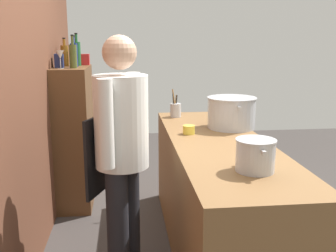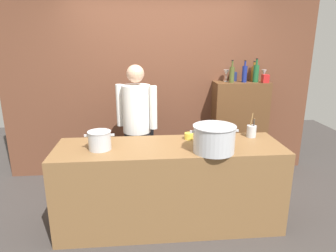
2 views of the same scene
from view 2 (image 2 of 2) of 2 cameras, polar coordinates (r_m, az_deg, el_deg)
The scene contains 17 objects.
ground_plane at distance 3.47m, azimuth 0.32°, elevation -17.87°, with size 8.00×8.00×0.00m, color #383330.
brick_back_panel at distance 4.29m, azimuth -1.48°, elevation 10.28°, with size 4.40×0.10×3.00m, color brown.
prep_counter at distance 3.24m, azimuth 0.33°, elevation -11.27°, with size 2.33×0.70×0.90m, color brown.
bar_cabinet at distance 4.47m, azimuth 13.31°, elevation -0.58°, with size 0.76×0.32×1.37m, color brown.
chef at distance 3.71m, azimuth -5.94°, elevation 0.81°, with size 0.50×0.40×1.66m.
stockpot_large at distance 2.89m, azimuth 8.78°, elevation -2.42°, with size 0.47×0.41×0.26m.
stockpot_small at distance 3.01m, azimuth -12.91°, elevation -2.67°, with size 0.29×0.23×0.19m.
utensil_crock at distance 3.43m, azimuth 15.64°, elevation -0.89°, with size 0.10×0.10×0.27m.
butter_jar at distance 3.25m, azimuth 3.98°, elevation -1.93°, with size 0.09×0.09×0.07m, color yellow.
wine_bottle_green at distance 4.33m, azimuth 16.43°, elevation 9.67°, with size 0.08×0.08×0.32m.
wine_bottle_cobalt at distance 4.29m, azimuth 14.39°, elevation 9.65°, with size 0.07×0.07×0.30m.
wine_bottle_olive at distance 4.22m, azimuth 12.08°, elevation 9.65°, with size 0.07×0.07×0.30m.
wine_bottle_amber at distance 4.45m, azimuth 16.02°, elevation 9.62°, with size 0.08×0.08×0.28m.
wine_glass_short at distance 4.31m, azimuth 11.05°, elevation 9.91°, with size 0.08×0.08×0.16m.
wine_glass_wide at distance 4.42m, azimuth 17.81°, elevation 9.59°, with size 0.07×0.07×0.17m.
spice_tin_red at distance 4.32m, azimuth 18.06°, elevation 8.59°, with size 0.09×0.09×0.11m, color red.
spice_tin_navy at distance 4.38m, azimuth 12.37°, elevation 9.20°, with size 0.08×0.08×0.13m, color navy.
Camera 2 is at (-0.28, -2.86, 1.95)m, focal length 31.95 mm.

